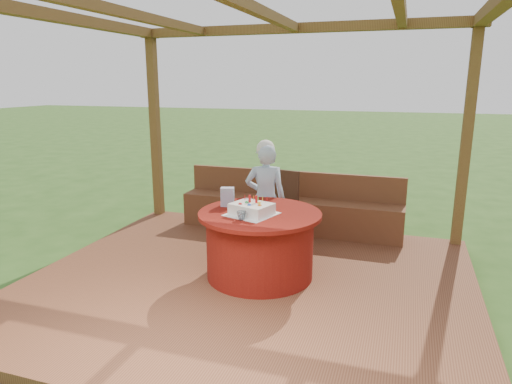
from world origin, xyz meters
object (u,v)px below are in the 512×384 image
(elderly_woman, at_px, (265,197))
(table, at_px, (260,244))
(bench, at_px, (290,212))
(birthday_cake, at_px, (252,209))
(chair, at_px, (278,202))
(drinking_glass, at_px, (242,216))
(gift_bag, at_px, (227,197))

(elderly_woman, bearing_deg, table, -77.13)
(table, distance_m, elderly_woman, 0.80)
(bench, distance_m, elderly_woman, 0.96)
(bench, xyz_separation_m, birthday_cake, (0.03, -1.68, 0.49))
(elderly_woman, bearing_deg, chair, 86.33)
(elderly_woman, distance_m, birthday_cake, 0.83)
(bench, distance_m, birthday_cake, 1.75)
(chair, distance_m, drinking_glass, 1.51)
(elderly_woman, height_order, gift_bag, elderly_woman)
(elderly_woman, xyz_separation_m, drinking_glass, (0.08, -1.02, 0.06))
(birthday_cake, bearing_deg, drinking_glass, -98.98)
(birthday_cake, distance_m, drinking_glass, 0.21)
(table, relative_size, drinking_glass, 13.76)
(chair, height_order, gift_bag, gift_bag)
(drinking_glass, bearing_deg, gift_bag, 126.58)
(elderly_woman, xyz_separation_m, birthday_cake, (0.11, -0.82, 0.08))
(bench, bearing_deg, birthday_cake, -89.14)
(table, bearing_deg, gift_bag, 164.10)
(drinking_glass, bearing_deg, table, 74.82)
(bench, relative_size, elderly_woman, 2.22)
(elderly_woman, bearing_deg, gift_bag, -111.96)
(table, distance_m, birthday_cake, 0.42)
(birthday_cake, relative_size, gift_bag, 2.70)
(chair, distance_m, birthday_cake, 1.31)
(bench, bearing_deg, table, -87.18)
(gift_bag, bearing_deg, table, -32.76)
(birthday_cake, bearing_deg, gift_bag, 147.77)
(table, height_order, gift_bag, gift_bag)
(elderly_woman, relative_size, drinking_glass, 14.69)
(table, bearing_deg, elderly_woman, 102.87)
(chair, height_order, elderly_woman, elderly_woman)
(birthday_cake, bearing_deg, chair, 93.58)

